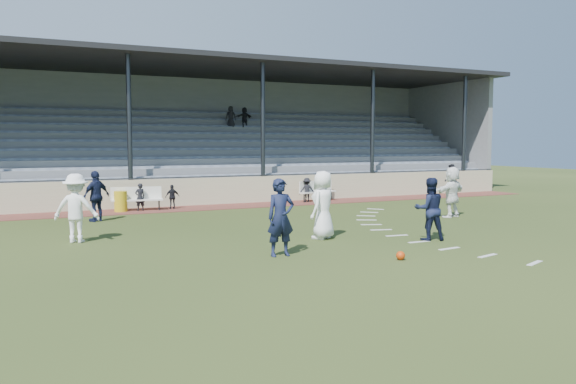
# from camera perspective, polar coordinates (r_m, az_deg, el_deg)

# --- Properties ---
(ground) EXTENTS (90.00, 90.00, 0.00)m
(ground) POSITION_cam_1_polar(r_m,az_deg,el_deg) (14.45, 4.23, -5.93)
(ground) COLOR #2F3D18
(ground) RESTS_ON ground
(cinder_track) EXTENTS (34.00, 2.00, 0.02)m
(cinder_track) POSITION_cam_1_polar(r_m,az_deg,el_deg) (24.05, -8.11, -1.56)
(cinder_track) COLOR #5B2B24
(cinder_track) RESTS_ON ground
(retaining_wall) EXTENTS (34.00, 0.18, 1.20)m
(retaining_wall) POSITION_cam_1_polar(r_m,az_deg,el_deg) (25.00, -8.83, 0.04)
(retaining_wall) COLOR #C2BA95
(retaining_wall) RESTS_ON ground
(bench_left) EXTENTS (2.04, 0.77, 0.95)m
(bench_left) POSITION_cam_1_polar(r_m,az_deg,el_deg) (23.45, -15.12, -0.44)
(bench_left) COLOR silver
(bench_left) RESTS_ON cinder_track
(bench_right) EXTENTS (2.04, 0.93, 0.95)m
(bench_right) POSITION_cam_1_polar(r_m,az_deg,el_deg) (26.38, 2.93, 0.32)
(bench_right) COLOR silver
(bench_right) RESTS_ON cinder_track
(trash_bin) EXTENTS (0.51, 0.51, 0.81)m
(trash_bin) POSITION_cam_1_polar(r_m,az_deg,el_deg) (23.24, -16.63, -0.91)
(trash_bin) COLOR gold
(trash_bin) RESTS_ON cinder_track
(football) EXTENTS (0.21, 0.21, 0.21)m
(football) POSITION_cam_1_polar(r_m,az_deg,el_deg) (13.48, 11.37, -6.35)
(football) COLOR #BF380B
(football) RESTS_ON ground
(player_white_lead) EXTENTS (1.13, 1.05, 1.95)m
(player_white_lead) POSITION_cam_1_polar(r_m,az_deg,el_deg) (16.04, 3.57, -1.32)
(player_white_lead) COLOR white
(player_white_lead) RESTS_ON ground
(player_navy_lead) EXTENTS (0.71, 0.48, 1.89)m
(player_navy_lead) POSITION_cam_1_polar(r_m,az_deg,el_deg) (13.55, -0.75, -2.60)
(player_navy_lead) COLOR #131A36
(player_navy_lead) RESTS_ON ground
(player_navy_mid) EXTENTS (1.03, 0.92, 1.77)m
(player_navy_mid) POSITION_cam_1_polar(r_m,az_deg,el_deg) (16.26, 14.19, -1.69)
(player_navy_mid) COLOR #131A36
(player_navy_mid) RESTS_ON ground
(player_white_wing) EXTENTS (1.40, 1.13, 1.90)m
(player_white_wing) POSITION_cam_1_polar(r_m,az_deg,el_deg) (16.46, -20.72, -1.55)
(player_white_wing) COLOR white
(player_white_wing) RESTS_ON ground
(player_navy_wing) EXTENTS (1.11, 0.92, 1.78)m
(player_navy_wing) POSITION_cam_1_polar(r_m,az_deg,el_deg) (20.66, -18.89, -0.40)
(player_navy_wing) COLOR #131A36
(player_navy_wing) RESTS_ON ground
(player_white_back) EXTENTS (1.82, 0.99, 1.87)m
(player_white_back) POSITION_cam_1_polar(r_m,az_deg,el_deg) (21.53, 16.29, 0.00)
(player_white_back) COLOR white
(player_white_back) RESTS_ON ground
(official) EXTENTS (0.89, 0.97, 1.62)m
(official) POSITION_cam_1_polar(r_m,az_deg,el_deg) (30.51, 16.24, 1.22)
(official) COLOR black
(official) RESTS_ON cinder_track
(sub_left_near) EXTENTS (0.44, 0.33, 1.10)m
(sub_left_near) POSITION_cam_1_polar(r_m,az_deg,el_deg) (23.27, -14.81, -0.50)
(sub_left_near) COLOR black
(sub_left_near) RESTS_ON cinder_track
(sub_left_far) EXTENTS (0.59, 0.26, 1.00)m
(sub_left_far) POSITION_cam_1_polar(r_m,az_deg,el_deg) (23.65, -11.66, -0.48)
(sub_left_far) COLOR black
(sub_left_far) RESTS_ON cinder_track
(sub_right) EXTENTS (0.79, 0.55, 1.11)m
(sub_right) POSITION_cam_1_polar(r_m,az_deg,el_deg) (25.87, 1.93, 0.21)
(sub_right) COLOR black
(sub_right) RESTS_ON cinder_track
(grandstand) EXTENTS (34.60, 9.00, 6.61)m
(grandstand) POSITION_cam_1_polar(r_m,az_deg,el_deg) (29.46, -11.44, 3.86)
(grandstand) COLOR slate
(grandstand) RESTS_ON ground
(penalty_arc) EXTENTS (3.89, 14.63, 0.01)m
(penalty_arc) POSITION_cam_1_polar(r_m,az_deg,el_deg) (16.82, 16.60, -4.55)
(penalty_arc) COLOR silver
(penalty_arc) RESTS_ON ground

